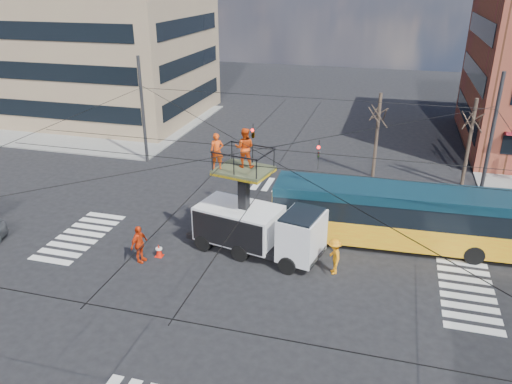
% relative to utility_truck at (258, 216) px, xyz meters
% --- Properties ---
extents(ground, '(120.00, 120.00, 0.00)m').
position_rel_utility_truck_xyz_m(ground, '(0.13, -1.00, -2.09)').
color(ground, black).
rests_on(ground, ground).
extents(sidewalk_nw, '(18.00, 18.00, 0.12)m').
position_rel_utility_truck_xyz_m(sidewalk_nw, '(-20.87, 20.00, -2.03)').
color(sidewalk_nw, slate).
rests_on(sidewalk_nw, ground).
extents(crosswalks, '(22.40, 22.40, 0.02)m').
position_rel_utility_truck_xyz_m(crosswalks, '(0.13, -1.00, -2.08)').
color(crosswalks, silver).
rests_on(crosswalks, ground).
extents(overhead_network, '(24.24, 24.24, 8.00)m').
position_rel_utility_truck_xyz_m(overhead_network, '(0.06, -0.59, 2.20)').
color(overhead_network, '#2D2D30').
rests_on(overhead_network, ground).
extents(tree_a, '(2.00, 2.00, 6.00)m').
position_rel_utility_truck_xyz_m(tree_a, '(5.13, 12.50, 2.54)').
color(tree_a, '#382B21').
rests_on(tree_a, ground).
extents(tree_b, '(2.00, 2.00, 6.00)m').
position_rel_utility_truck_xyz_m(tree_b, '(11.13, 12.50, 2.54)').
color(tree_b, '#382B21').
rests_on(tree_b, ground).
extents(utility_truck, '(7.32, 3.78, 6.48)m').
position_rel_utility_truck_xyz_m(utility_truck, '(0.00, 0.00, 0.00)').
color(utility_truck, black).
rests_on(utility_truck, ground).
extents(city_bus, '(12.90, 3.21, 3.20)m').
position_rel_utility_truck_xyz_m(city_bus, '(6.75, 2.73, -0.37)').
color(city_bus, orange).
rests_on(city_bus, ground).
extents(traffic_cone, '(0.36, 0.36, 0.68)m').
position_rel_utility_truck_xyz_m(traffic_cone, '(-4.74, -1.77, -1.75)').
color(traffic_cone, red).
rests_on(traffic_cone, ground).
extents(worker_ground, '(0.71, 1.23, 1.96)m').
position_rel_utility_truck_xyz_m(worker_ground, '(-5.41, -2.49, -1.11)').
color(worker_ground, red).
rests_on(worker_ground, ground).
extents(flagger, '(1.04, 1.34, 1.83)m').
position_rel_utility_truck_xyz_m(flagger, '(4.04, -0.95, -1.17)').
color(flagger, orange).
rests_on(flagger, ground).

